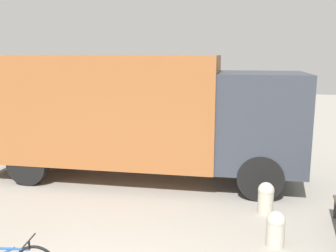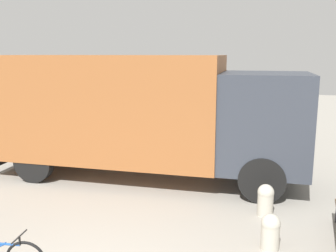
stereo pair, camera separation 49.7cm
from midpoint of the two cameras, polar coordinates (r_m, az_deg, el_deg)
The scene contains 3 objects.
delivery_truck at distance 10.16m, azimuth -6.42°, elevation 2.23°, with size 8.70×3.01×3.37m.
bollard_near_bench at distance 7.13m, azimuth 14.12°, elevation -14.82°, with size 0.34×0.34×0.66m.
bollard_far_bench at distance 8.43m, azimuth 13.03°, elevation -10.48°, with size 0.35×0.35×0.69m.
Camera 1 is at (2.13, -3.80, 3.42)m, focal length 40.00 mm.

